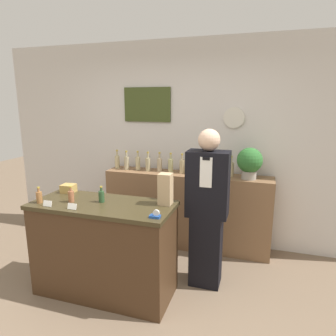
{
  "coord_description": "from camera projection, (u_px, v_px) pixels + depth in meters",
  "views": [
    {
      "loc": [
        1.11,
        -1.91,
        1.91
      ],
      "look_at": [
        0.15,
        1.14,
        1.2
      ],
      "focal_mm": 32.0,
      "sensor_mm": 36.0,
      "label": 1
    }
  ],
  "objects": [
    {
      "name": "shelf_bottle_2",
      "position": [
        138.0,
        163.0,
        4.07
      ],
      "size": [
        0.07,
        0.07,
        0.26
      ],
      "color": "tan",
      "rests_on": "back_shelf"
    },
    {
      "name": "shelf_bottle_4",
      "position": [
        160.0,
        164.0,
        3.98
      ],
      "size": [
        0.07,
        0.07,
        0.26
      ],
      "color": "tan",
      "rests_on": "back_shelf"
    },
    {
      "name": "potted_plant",
      "position": [
        250.0,
        162.0,
        3.57
      ],
      "size": [
        0.3,
        0.3,
        0.38
      ],
      "color": "#9E998E",
      "rests_on": "back_shelf"
    },
    {
      "name": "gift_box",
      "position": [
        68.0,
        188.0,
        3.23
      ],
      "size": [
        0.14,
        0.13,
        0.09
      ],
      "color": "tan",
      "rests_on": "display_counter"
    },
    {
      "name": "back_wall",
      "position": [
        177.0,
        143.0,
        4.08
      ],
      "size": [
        5.2,
        0.09,
        2.7
      ],
      "color": "silver",
      "rests_on": "ground_plane"
    },
    {
      "name": "shelf_bottle_5",
      "position": [
        171.0,
        165.0,
        3.93
      ],
      "size": [
        0.07,
        0.07,
        0.26
      ],
      "color": "tan",
      "rests_on": "back_shelf"
    },
    {
      "name": "shelf_bottle_6",
      "position": [
        182.0,
        166.0,
        3.88
      ],
      "size": [
        0.07,
        0.07,
        0.26
      ],
      "color": "tan",
      "rests_on": "back_shelf"
    },
    {
      "name": "price_card_left",
      "position": [
        47.0,
        203.0,
        2.8
      ],
      "size": [
        0.09,
        0.02,
        0.06
      ],
      "color": "white",
      "rests_on": "display_counter"
    },
    {
      "name": "back_shelf",
      "position": [
        186.0,
        210.0,
        3.98
      ],
      "size": [
        2.17,
        0.36,
        1.0
      ],
      "color": "brown",
      "rests_on": "ground_plane"
    },
    {
      "name": "counter_bottle_1",
      "position": [
        71.0,
        196.0,
        2.92
      ],
      "size": [
        0.06,
        0.06,
        0.16
      ],
      "color": "#A36240",
      "rests_on": "display_counter"
    },
    {
      "name": "paper_bag",
      "position": [
        165.0,
        189.0,
        2.83
      ],
      "size": [
        0.12,
        0.12,
        0.3
      ],
      "color": "tan",
      "rests_on": "display_counter"
    },
    {
      "name": "display_counter",
      "position": [
        104.0,
        248.0,
        2.99
      ],
      "size": [
        1.4,
        0.6,
        0.95
      ],
      "color": "#422B19",
      "rests_on": "ground_plane"
    },
    {
      "name": "counter_bottle_0",
      "position": [
        39.0,
        197.0,
        2.89
      ],
      "size": [
        0.06,
        0.06,
        0.16
      ],
      "color": "#9B6638",
      "rests_on": "display_counter"
    },
    {
      "name": "shelf_bottle_7",
      "position": [
        194.0,
        166.0,
        3.84
      ],
      "size": [
        0.07,
        0.07,
        0.26
      ],
      "color": "tan",
      "rests_on": "back_shelf"
    },
    {
      "name": "ground_plane",
      "position": [
        111.0,
        334.0,
        2.52
      ],
      "size": [
        14.0,
        14.0,
        0.0
      ],
      "primitive_type": "plane",
      "color": "#75604C"
    },
    {
      "name": "shelf_bottle_0",
      "position": [
        117.0,
        161.0,
        4.17
      ],
      "size": [
        0.07,
        0.07,
        0.26
      ],
      "color": "tan",
      "rests_on": "back_shelf"
    },
    {
      "name": "shelf_bottle_3",
      "position": [
        148.0,
        164.0,
        4.01
      ],
      "size": [
        0.07,
        0.07,
        0.26
      ],
      "color": "tan",
      "rests_on": "back_shelf"
    },
    {
      "name": "shelf_bottle_1",
      "position": [
        127.0,
        162.0,
        4.09
      ],
      "size": [
        0.07,
        0.07,
        0.26
      ],
      "color": "tan",
      "rests_on": "back_shelf"
    },
    {
      "name": "shopkeeper",
      "position": [
        207.0,
        210.0,
        3.06
      ],
      "size": [
        0.42,
        0.26,
        1.66
      ],
      "color": "black",
      "rests_on": "ground_plane"
    },
    {
      "name": "shelf_bottle_9",
      "position": [
        218.0,
        168.0,
        3.74
      ],
      "size": [
        0.07,
        0.07,
        0.26
      ],
      "color": "#B1AE86",
      "rests_on": "back_shelf"
    },
    {
      "name": "price_card_right",
      "position": [
        72.0,
        206.0,
        2.72
      ],
      "size": [
        0.09,
        0.02,
        0.06
      ],
      "color": "white",
      "rests_on": "display_counter"
    },
    {
      "name": "counter_bottle_2",
      "position": [
        101.0,
        196.0,
        2.92
      ],
      "size": [
        0.06,
        0.06,
        0.16
      ],
      "color": "#2C4E2D",
      "rests_on": "display_counter"
    },
    {
      "name": "shelf_bottle_8",
      "position": [
        205.0,
        168.0,
        3.76
      ],
      "size": [
        0.07,
        0.07,
        0.26
      ],
      "color": "tan",
      "rests_on": "back_shelf"
    },
    {
      "name": "shelf_bottle_10",
      "position": [
        231.0,
        169.0,
        3.71
      ],
      "size": [
        0.07,
        0.07,
        0.26
      ],
      "color": "tan",
      "rests_on": "back_shelf"
    },
    {
      "name": "tape_dispenser",
      "position": [
        155.0,
        215.0,
        2.53
      ],
      "size": [
        0.09,
        0.06,
        0.07
      ],
      "color": "#1E4799",
      "rests_on": "display_counter"
    }
  ]
}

